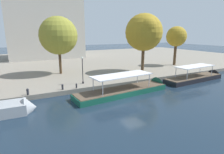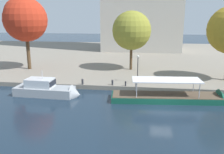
% 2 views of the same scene
% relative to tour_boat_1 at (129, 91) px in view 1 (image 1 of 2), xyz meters
% --- Properties ---
extents(ground_plane, '(220.00, 220.00, 0.00)m').
position_rel_tour_boat_1_xyz_m(ground_plane, '(-1.89, -3.94, -0.24)').
color(ground_plane, '#192838').
extents(dock_promenade, '(120.00, 55.00, 0.66)m').
position_rel_tour_boat_1_xyz_m(dock_promenade, '(-1.89, 30.71, 0.09)').
color(dock_promenade, gray).
rests_on(dock_promenade, ground_plane).
extents(tour_boat_1, '(15.28, 4.34, 4.18)m').
position_rel_tour_boat_1_xyz_m(tour_boat_1, '(0.00, 0.00, 0.00)').
color(tour_boat_1, '#14513D').
rests_on(tour_boat_1, ground_plane).
extents(tour_boat_2, '(13.77, 3.63, 3.95)m').
position_rel_tour_boat_1_xyz_m(tour_boat_2, '(15.10, 0.47, -0.00)').
color(tour_boat_2, black).
rests_on(tour_boat_2, ground_plane).
extents(mooring_bollard_0, '(0.30, 0.30, 0.81)m').
position_rel_tour_boat_1_xyz_m(mooring_bollard_0, '(-8.59, 3.74, 0.85)').
color(mooring_bollard_0, '#2D2D33').
rests_on(mooring_bollard_0, dock_promenade).
extents(mooring_bollard_1, '(0.25, 0.25, 0.70)m').
position_rel_tour_boat_1_xyz_m(mooring_bollard_1, '(-6.63, 3.60, 0.79)').
color(mooring_bollard_1, '#2D2D33').
rests_on(mooring_bollard_1, dock_promenade).
extents(mooring_bollard_2, '(0.32, 0.32, 0.87)m').
position_rel_tour_boat_1_xyz_m(mooring_bollard_2, '(-13.05, 3.53, 0.88)').
color(mooring_bollard_2, '#2D2D33').
rests_on(mooring_bollard_2, dock_promenade).
extents(lamp_post, '(0.35, 0.35, 4.23)m').
position_rel_tour_boat_1_xyz_m(lamp_post, '(-4.97, 5.58, 2.83)').
color(lamp_post, black).
rests_on(lamp_post, dock_promenade).
extents(tree_0, '(7.10, 7.10, 10.81)m').
position_rel_tour_boat_1_xyz_m(tree_0, '(-6.48, 14.52, 7.74)').
color(tree_0, '#4C3823').
rests_on(tree_0, dock_promenade).
extents(tree_2, '(7.30, 7.30, 11.51)m').
position_rel_tour_boat_1_xyz_m(tree_2, '(8.78, 8.73, 8.29)').
color(tree_2, '#4C3823').
rests_on(tree_2, dock_promenade).
extents(tree_3, '(4.80, 4.80, 9.32)m').
position_rel_tour_boat_1_xyz_m(tree_3, '(20.65, 11.78, 7.39)').
color(tree_3, '#4C3823').
rests_on(tree_3, dock_promenade).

